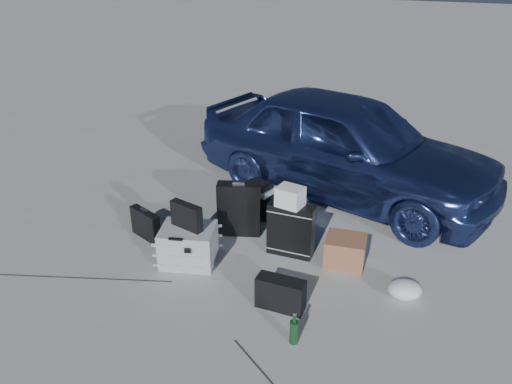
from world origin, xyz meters
TOP-DOWN VIEW (x-y plane):
  - ground at (0.00, 0.00)m, footprint 60.00×60.00m
  - car at (0.42, 2.38)m, footprint 4.22×2.58m
  - pelican_case at (-0.67, 0.16)m, footprint 0.64×0.57m
  - laptop_bag at (-0.68, 0.17)m, footprint 0.37×0.18m
  - briefcase at (-1.35, 0.39)m, footprint 0.44×0.25m
  - suitcase_left at (-0.42, 0.87)m, footprint 0.51×0.31m
  - suitcase_right at (0.26, 0.69)m, footprint 0.49×0.18m
  - white_carton at (0.24, 0.67)m, footprint 0.29×0.25m
  - duffel_bag at (-0.36, 1.33)m, footprint 0.69×0.41m
  - flat_box_white at (-0.37, 1.35)m, footprint 0.44×0.37m
  - flat_box_black at (-0.35, 1.33)m, footprint 0.34×0.30m
  - cardboard_box at (0.84, 0.72)m, footprint 0.43×0.39m
  - plastic_bag at (1.49, 0.37)m, footprint 0.39×0.36m
  - messenger_bag at (0.46, -0.20)m, footprint 0.44×0.17m
  - green_bottle at (0.71, -0.58)m, footprint 0.08×0.08m

SIDE VIEW (x-z plane):
  - ground at x=0.00m, z-range 0.00..0.00m
  - plastic_bag at x=1.49m, z-range 0.00..0.18m
  - green_bottle at x=0.71m, z-range 0.00..0.30m
  - cardboard_box at x=0.84m, z-range 0.00..0.30m
  - messenger_bag at x=0.46m, z-range 0.00..0.31m
  - duffel_bag at x=-0.36m, z-range 0.00..0.32m
  - briefcase at x=-1.35m, z-range 0.00..0.34m
  - pelican_case at x=-0.67m, z-range 0.00..0.40m
  - suitcase_right at x=0.26m, z-range 0.00..0.58m
  - suitcase_left at x=-0.42m, z-range 0.00..0.62m
  - flat_box_white at x=-0.37m, z-range 0.32..0.39m
  - flat_box_black at x=-0.35m, z-range 0.39..0.45m
  - laptop_bag at x=-0.68m, z-range 0.40..0.67m
  - car at x=0.42m, z-range 0.00..1.34m
  - white_carton at x=0.24m, z-range 0.58..0.79m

